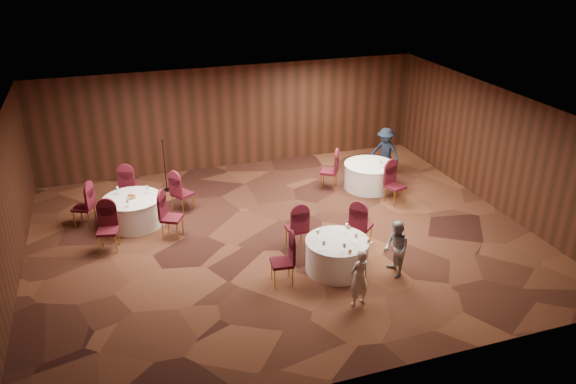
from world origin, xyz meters
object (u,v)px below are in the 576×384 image
object	(u,v)px
table_right	(369,176)
man_c	(385,152)
table_main	(337,255)
woman_a	(359,278)
table_left	(133,211)
mic_stand	(166,176)
woman_b	(396,249)

from	to	relation	value
table_right	man_c	xyz separation A→B (m)	(0.86, 0.74, 0.38)
table_main	woman_a	bearing A→B (deg)	-94.09
table_main	table_left	bearing A→B (deg)	138.45
man_c	mic_stand	bearing A→B (deg)	-130.96
table_right	woman_a	xyz separation A→B (m)	(-2.73, -5.12, 0.25)
woman_a	table_main	bearing A→B (deg)	-107.53
mic_stand	man_c	bearing A→B (deg)	-8.12
table_left	table_right	size ratio (longest dim) A/B	0.99
table_right	mic_stand	size ratio (longest dim) A/B	0.98
woman_b	man_c	distance (m)	5.65
table_main	man_c	distance (m)	5.75
table_left	table_right	xyz separation A→B (m)	(6.74, 0.17, 0.00)
woman_a	man_c	xyz separation A→B (m)	(3.60, 5.87, 0.13)
table_left	woman_a	size ratio (longest dim) A/B	1.19
table_left	man_c	xyz separation A→B (m)	(7.60, 0.91, 0.38)
mic_stand	man_c	distance (m)	6.62
woman_a	woman_b	world-z (taller)	woman_b
table_main	woman_b	world-z (taller)	woman_b
woman_b	man_c	xyz separation A→B (m)	(2.38, 5.12, 0.11)
woman_a	woman_b	size ratio (longest dim) A/B	0.97
mic_stand	table_main	bearing A→B (deg)	-60.95
table_main	woman_b	xyz separation A→B (m)	(1.12, -0.58, 0.27)
woman_b	table_left	bearing A→B (deg)	-123.42
table_main	woman_b	distance (m)	1.29
table_main	woman_a	distance (m)	1.35
mic_stand	woman_b	distance (m)	7.35
table_right	woman_b	distance (m)	4.64
mic_stand	woman_b	world-z (taller)	mic_stand
table_left	woman_b	world-z (taller)	woman_b
woman_a	woman_b	bearing A→B (deg)	-161.94
table_main	man_c	size ratio (longest dim) A/B	0.93
table_left	woman_b	bearing A→B (deg)	-38.88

